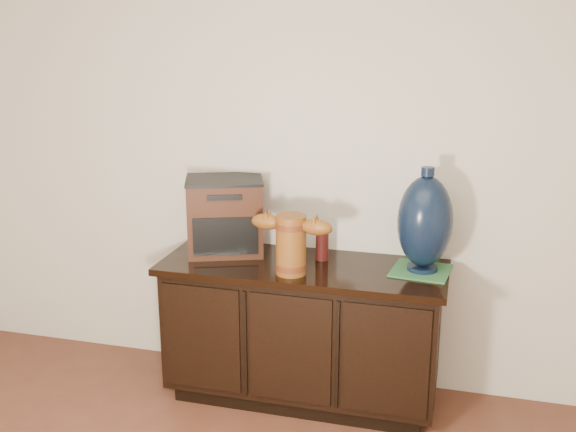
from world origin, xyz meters
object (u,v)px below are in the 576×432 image
(sideboard, at_px, (303,330))
(tv_radio, at_px, (225,215))
(lamp_base, at_px, (425,222))
(spray_can, at_px, (322,242))
(terracotta_vessel, at_px, (291,241))

(sideboard, relative_size, tv_radio, 3.00)
(lamp_base, height_order, spray_can, lamp_base)
(terracotta_vessel, bearing_deg, spray_can, 73.10)
(terracotta_vessel, relative_size, tv_radio, 0.86)
(spray_can, bearing_deg, terracotta_vessel, -113.27)
(tv_radio, height_order, lamp_base, lamp_base)
(terracotta_vessel, relative_size, lamp_base, 0.81)
(tv_radio, bearing_deg, spray_can, -20.35)
(terracotta_vessel, distance_m, spray_can, 0.27)
(sideboard, bearing_deg, lamp_base, 5.02)
(sideboard, distance_m, spray_can, 0.48)
(spray_can, bearing_deg, lamp_base, -4.97)
(lamp_base, bearing_deg, spray_can, 175.03)
(spray_can, bearing_deg, sideboard, -128.72)
(terracotta_vessel, distance_m, tv_radio, 0.49)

